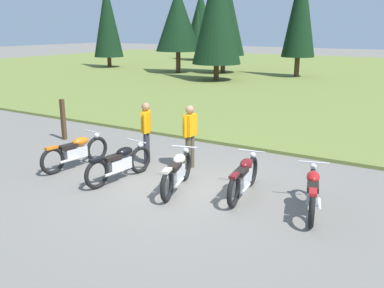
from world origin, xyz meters
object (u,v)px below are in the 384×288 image
at_px(motorcycle_orange, 76,151).
at_px(trail_marker_post, 63,120).
at_px(rider_with_back_turned, 146,129).
at_px(motorcycle_cream, 177,171).
at_px(motorcycle_maroon, 244,176).
at_px(rider_near_row_end, 190,133).
at_px(motorcycle_black, 120,163).
at_px(motorcycle_red, 312,191).

bearing_deg(motorcycle_orange, trail_marker_post, 143.66).
bearing_deg(rider_with_back_turned, motorcycle_cream, -33.94).
xyz_separation_m(rider_with_back_turned, trail_marker_post, (-3.89, 0.59, -0.28)).
distance_m(motorcycle_maroon, rider_near_row_end, 2.30).
distance_m(motorcycle_orange, motorcycle_black, 1.64).
height_order(rider_with_back_turned, trail_marker_post, rider_with_back_turned).
height_order(motorcycle_orange, motorcycle_maroon, same).
bearing_deg(motorcycle_maroon, rider_with_back_turned, 167.36).
bearing_deg(motorcycle_red, motorcycle_maroon, 177.15).
xyz_separation_m(motorcycle_cream, trail_marker_post, (-5.70, 1.81, 0.23)).
xyz_separation_m(motorcycle_black, motorcycle_cream, (1.52, 0.20, 0.00)).
bearing_deg(motorcycle_maroon, motorcycle_cream, -160.85).
distance_m(motorcycle_red, rider_near_row_end, 3.74).
relative_size(motorcycle_black, trail_marker_post, 1.57).
bearing_deg(rider_near_row_end, trail_marker_post, 176.33).
xyz_separation_m(motorcycle_black, trail_marker_post, (-4.18, 2.01, 0.23)).
bearing_deg(rider_with_back_turned, rider_near_row_end, 11.98).
relative_size(rider_near_row_end, trail_marker_post, 1.25).
distance_m(motorcycle_red, trail_marker_post, 8.78).
bearing_deg(rider_near_row_end, motorcycle_maroon, -26.03).
xyz_separation_m(motorcycle_black, motorcycle_red, (4.48, 0.62, 0.00)).
height_order(motorcycle_cream, trail_marker_post, trail_marker_post).
bearing_deg(motorcycle_red, motorcycle_cream, -171.96).
bearing_deg(trail_marker_post, motorcycle_black, -25.67).
xyz_separation_m(motorcycle_black, rider_near_row_end, (0.93, 1.68, 0.51)).
relative_size(motorcycle_cream, motorcycle_red, 1.00).
relative_size(motorcycle_orange, rider_near_row_end, 1.26).
relative_size(motorcycle_cream, rider_with_back_turned, 1.22).
bearing_deg(motorcycle_orange, motorcycle_cream, 1.12).
xyz_separation_m(motorcycle_orange, rider_with_back_turned, (1.35, 1.28, 0.51)).
relative_size(motorcycle_orange, motorcycle_cream, 1.03).
bearing_deg(trail_marker_post, motorcycle_orange, -36.34).
relative_size(motorcycle_black, motorcycle_cream, 1.03).
bearing_deg(motorcycle_orange, motorcycle_red, 4.48).
bearing_deg(motorcycle_cream, motorcycle_red, 8.04).
height_order(motorcycle_red, rider_with_back_turned, rider_with_back_turned).
xyz_separation_m(motorcycle_cream, motorcycle_red, (2.96, 0.42, 0.00)).
bearing_deg(motorcycle_cream, trail_marker_post, 162.42).
distance_m(motorcycle_cream, rider_near_row_end, 1.67).
xyz_separation_m(motorcycle_red, trail_marker_post, (-8.66, 1.39, 0.23)).
bearing_deg(motorcycle_black, trail_marker_post, 154.33).
relative_size(motorcycle_orange, motorcycle_maroon, 1.00).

